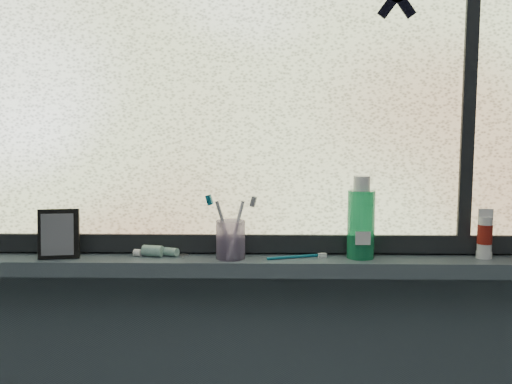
{
  "coord_description": "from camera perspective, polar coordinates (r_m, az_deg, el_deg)",
  "views": [
    {
      "loc": [
        0.06,
        -0.29,
        1.38
      ],
      "look_at": [
        0.03,
        1.05,
        1.22
      ],
      "focal_mm": 40.0,
      "sensor_mm": 36.0,
      "label": 1
    }
  ],
  "objects": [
    {
      "name": "vanity_mirror",
      "position": [
        1.62,
        -19.12,
        -3.97
      ],
      "size": [
        0.11,
        0.07,
        0.13
      ],
      "primitive_type": "cube",
      "rotation": [
        0.0,
        0.0,
        0.16
      ],
      "color": "black",
      "rests_on": "windowsill"
    },
    {
      "name": "toothbrush_cup",
      "position": [
        1.54,
        -2.56,
        -4.78
      ],
      "size": [
        0.09,
        0.09,
        0.1
      ],
      "primitive_type": "cylinder",
      "rotation": [
        0.0,
        0.0,
        -0.17
      ],
      "color": "#A48DBA",
      "rests_on": "windowsill"
    },
    {
      "name": "mouthwash_bottle",
      "position": [
        1.56,
        10.46,
        -2.5
      ],
      "size": [
        0.09,
        0.09,
        0.18
      ],
      "primitive_type": "cylinder",
      "rotation": [
        0.0,
        0.0,
        0.3
      ],
      "color": "#21AE68",
      "rests_on": "windowsill"
    },
    {
      "name": "windowsill",
      "position": [
        1.56,
        -1.07,
        -7.26
      ],
      "size": [
        1.62,
        0.14,
        0.04
      ],
      "primitive_type": "cube",
      "color": "#45545C",
      "rests_on": "wall_back"
    },
    {
      "name": "window_pane",
      "position": [
        1.58,
        -1.04,
        12.27
      ],
      "size": [
        1.5,
        0.01,
        1.0
      ],
      "primitive_type": "cube",
      "color": "silver",
      "rests_on": "wall_back"
    },
    {
      "name": "toothbrush_lying",
      "position": [
        1.55,
        3.69,
        -6.42
      ],
      "size": [
        0.18,
        0.07,
        0.01
      ],
      "primitive_type": null,
      "rotation": [
        0.0,
        0.0,
        0.31
      ],
      "color": "#0D6279",
      "rests_on": "windowsill"
    },
    {
      "name": "frame_bottom",
      "position": [
        1.6,
        -1.01,
        -5.11
      ],
      "size": [
        1.6,
        0.03,
        0.05
      ],
      "primitive_type": "cube",
      "color": "black",
      "rests_on": "windowsill"
    },
    {
      "name": "cream_tube",
      "position": [
        1.65,
        21.92,
        -3.73
      ],
      "size": [
        0.04,
        0.04,
        0.1
      ],
      "primitive_type": "cylinder",
      "rotation": [
        0.0,
        0.0,
        -0.04
      ],
      "color": "silver",
      "rests_on": "windowsill"
    },
    {
      "name": "toothpaste_tube",
      "position": [
        1.59,
        -9.64,
        -5.83
      ],
      "size": [
        0.18,
        0.09,
        0.03
      ],
      "primitive_type": null,
      "rotation": [
        0.0,
        0.0,
        -0.32
      ],
      "color": "silver",
      "rests_on": "windowsill"
    },
    {
      "name": "wall_back",
      "position": [
        1.6,
        -0.99,
        2.14
      ],
      "size": [
        3.0,
        0.01,
        2.5
      ],
      "primitive_type": "cube",
      "color": "#9EA3A8",
      "rests_on": "ground"
    },
    {
      "name": "frame_mullion",
      "position": [
        1.66,
        20.57,
        11.57
      ],
      "size": [
        0.03,
        0.03,
        1.0
      ],
      "primitive_type": "cube",
      "color": "black",
      "rests_on": "wall_back"
    }
  ]
}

